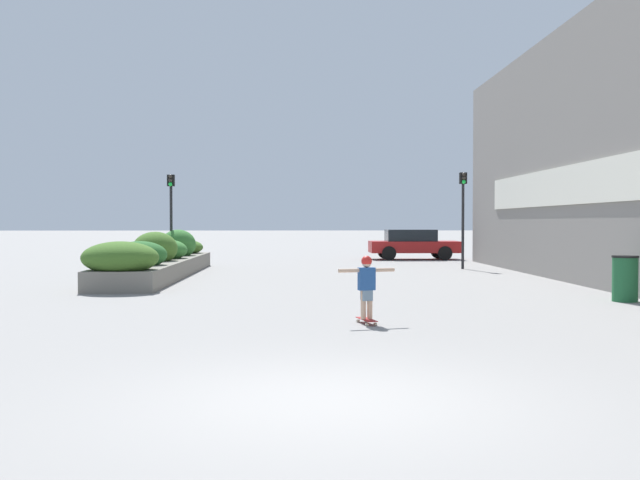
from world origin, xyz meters
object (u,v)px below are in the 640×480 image
(car_center_left, at_px, (413,244))
(skateboarder, at_px, (367,281))
(traffic_light_left, at_px, (171,205))
(traffic_light_right, at_px, (463,204))
(trash_bin, at_px, (625,278))
(skateboard, at_px, (367,320))

(car_center_left, bearing_deg, skateboarder, -11.31)
(traffic_light_left, height_order, traffic_light_right, traffic_light_right)
(skateboarder, xyz_separation_m, traffic_light_right, (5.30, 15.13, 1.79))
(trash_bin, distance_m, traffic_light_left, 17.30)
(skateboard, distance_m, trash_bin, 7.31)
(traffic_light_right, bearing_deg, car_center_left, 96.45)
(skateboard, bearing_deg, traffic_light_left, 97.20)
(trash_bin, distance_m, car_center_left, 19.02)
(skateboarder, height_order, traffic_light_left, traffic_light_left)
(car_center_left, relative_size, traffic_light_left, 1.19)
(skateboard, height_order, traffic_light_right, traffic_light_right)
(skateboard, xyz_separation_m, traffic_light_left, (-6.23, 15.11, 2.45))
(skateboard, bearing_deg, skateboarder, -112.33)
(traffic_light_right, bearing_deg, trash_bin, -84.54)
(car_center_left, bearing_deg, traffic_light_left, -55.82)
(skateboarder, bearing_deg, trash_bin, 13.23)
(trash_bin, height_order, car_center_left, car_center_left)
(skateboard, height_order, traffic_light_left, traffic_light_left)
(car_center_left, distance_m, traffic_light_left, 13.06)
(car_center_left, bearing_deg, trash_bin, 5.84)
(trash_bin, xyz_separation_m, traffic_light_left, (-12.64, 11.64, 1.97))
(skateboard, relative_size, traffic_light_left, 0.19)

